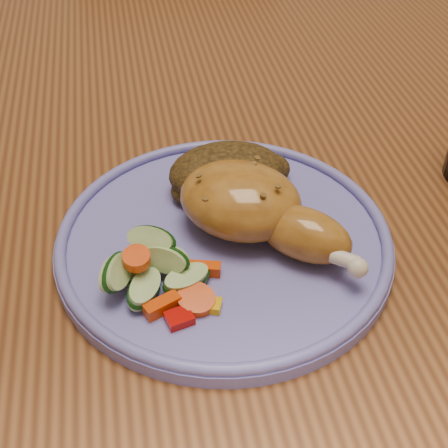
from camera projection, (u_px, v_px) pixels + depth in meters
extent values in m
cube|color=brown|center=(266.00, 161.00, 0.67)|extent=(0.90, 1.40, 0.04)
cube|color=brown|center=(13.00, 152.00, 1.34)|extent=(0.06, 0.06, 0.71)
cube|color=brown|center=(360.00, 118.00, 1.44)|extent=(0.06, 0.06, 0.71)
cube|color=#4C2D16|center=(198.00, 127.00, 1.27)|extent=(0.42, 0.42, 0.04)
cylinder|color=#4C2D16|center=(126.00, 278.00, 1.26)|extent=(0.04, 0.04, 0.41)
cylinder|color=#4C2D16|center=(117.00, 174.00, 1.53)|extent=(0.04, 0.04, 0.41)
cylinder|color=#4C2D16|center=(298.00, 256.00, 1.31)|extent=(0.04, 0.04, 0.41)
cylinder|color=#4C2D16|center=(260.00, 158.00, 1.58)|extent=(0.04, 0.04, 0.41)
cylinder|color=#6763B3|center=(224.00, 243.00, 0.53)|extent=(0.28, 0.28, 0.01)
torus|color=#6763B3|center=(224.00, 233.00, 0.52)|extent=(0.28, 0.28, 0.01)
ellipsoid|color=#A96C23|center=(240.00, 200.00, 0.52)|extent=(0.13, 0.13, 0.06)
ellipsoid|color=#A96C23|center=(304.00, 234.00, 0.50)|extent=(0.09, 0.09, 0.04)
sphere|color=beige|center=(358.00, 268.00, 0.47)|extent=(0.02, 0.02, 0.02)
ellipsoid|color=#453011|center=(227.00, 173.00, 0.56)|extent=(0.11, 0.08, 0.05)
ellipsoid|color=#453011|center=(262.00, 169.00, 0.58)|extent=(0.05, 0.04, 0.03)
ellipsoid|color=#453011|center=(195.00, 190.00, 0.56)|extent=(0.04, 0.04, 0.02)
cube|color=#A50A05|center=(179.00, 318.00, 0.46)|extent=(0.02, 0.02, 0.01)
cube|color=#E5A507|center=(211.00, 305.00, 0.47)|extent=(0.02, 0.02, 0.01)
cylinder|color=#EE4407|center=(194.00, 299.00, 0.47)|extent=(0.03, 0.03, 0.01)
cylinder|color=#EE4407|center=(119.00, 271.00, 0.49)|extent=(0.02, 0.02, 0.01)
cube|color=#EE4407|center=(205.00, 269.00, 0.49)|extent=(0.03, 0.02, 0.01)
cylinder|color=#EE4407|center=(137.00, 258.00, 0.47)|extent=(0.02, 0.02, 0.01)
cube|color=#EE4407|center=(162.00, 306.00, 0.46)|extent=(0.03, 0.02, 0.01)
cylinder|color=#EE4407|center=(198.00, 301.00, 0.47)|extent=(0.03, 0.03, 0.01)
cylinder|color=#B8D389|center=(186.00, 280.00, 0.48)|extent=(0.05, 0.05, 0.01)
cylinder|color=#B8D389|center=(137.00, 270.00, 0.49)|extent=(0.04, 0.04, 0.02)
cylinder|color=#B8D389|center=(116.00, 272.00, 0.47)|extent=(0.04, 0.05, 0.04)
cylinder|color=#B8D389|center=(144.00, 289.00, 0.47)|extent=(0.05, 0.05, 0.02)
cylinder|color=#B8D389|center=(165.00, 258.00, 0.48)|extent=(0.04, 0.04, 0.04)
cylinder|color=#B8D389|center=(151.00, 240.00, 0.49)|extent=(0.05, 0.05, 0.03)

